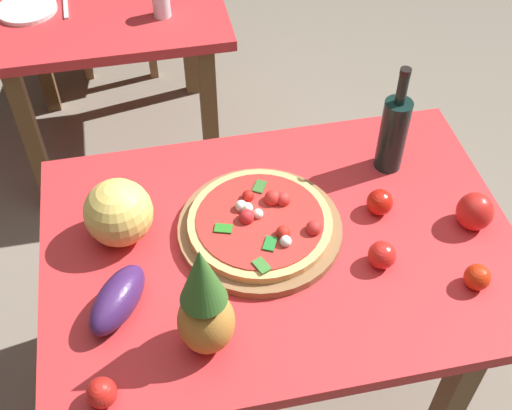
# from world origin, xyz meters

# --- Properties ---
(ground_plane) EXTENTS (10.00, 10.00, 0.00)m
(ground_plane) POSITION_xyz_m (0.00, 0.00, 0.00)
(ground_plane) COLOR gray
(display_table) EXTENTS (1.21, 0.85, 0.74)m
(display_table) POSITION_xyz_m (0.00, 0.00, 0.65)
(display_table) COLOR brown
(display_table) RESTS_ON ground_plane
(background_table) EXTENTS (0.89, 0.78, 0.74)m
(background_table) POSITION_xyz_m (-0.39, 1.30, 0.62)
(background_table) COLOR brown
(background_table) RESTS_ON ground_plane
(pizza_board) EXTENTS (0.42, 0.42, 0.02)m
(pizza_board) POSITION_xyz_m (-0.04, 0.04, 0.75)
(pizza_board) COLOR brown
(pizza_board) RESTS_ON display_table
(pizza) EXTENTS (0.37, 0.37, 0.06)m
(pizza) POSITION_xyz_m (-0.04, 0.04, 0.78)
(pizza) COLOR #E4B067
(pizza) RESTS_ON pizza_board
(wine_bottle) EXTENTS (0.08, 0.08, 0.33)m
(wine_bottle) POSITION_xyz_m (0.36, 0.21, 0.86)
(wine_bottle) COLOR black
(wine_bottle) RESTS_ON display_table
(pineapple_left) EXTENTS (0.13, 0.13, 0.33)m
(pineapple_left) POSITION_xyz_m (-0.23, -0.25, 0.89)
(pineapple_left) COLOR #BE8035
(pineapple_left) RESTS_ON display_table
(melon) EXTENTS (0.17, 0.17, 0.17)m
(melon) POSITION_xyz_m (-0.39, 0.10, 0.83)
(melon) COLOR #EBCC61
(melon) RESTS_ON display_table
(bell_pepper) EXTENTS (0.10, 0.10, 0.10)m
(bell_pepper) POSITION_xyz_m (0.50, -0.04, 0.79)
(bell_pepper) COLOR red
(bell_pepper) RESTS_ON display_table
(eggplant) EXTENTS (0.19, 0.22, 0.09)m
(eggplant) POSITION_xyz_m (-0.41, -0.13, 0.78)
(eggplant) COLOR #3D1F56
(eggplant) RESTS_ON display_table
(tomato_by_bottle) EXTENTS (0.06, 0.06, 0.06)m
(tomato_by_bottle) POSITION_xyz_m (0.43, -0.23, 0.77)
(tomato_by_bottle) COLOR red
(tomato_by_bottle) RESTS_ON display_table
(tomato_near_board) EXTENTS (0.07, 0.07, 0.07)m
(tomato_near_board) POSITION_xyz_m (0.28, 0.05, 0.77)
(tomato_near_board) COLOR red
(tomato_near_board) RESTS_ON display_table
(tomato_beside_pepper) EXTENTS (0.07, 0.07, 0.07)m
(tomato_beside_pepper) POSITION_xyz_m (0.23, -0.12, 0.77)
(tomato_beside_pepper) COLOR red
(tomato_beside_pepper) RESTS_ON display_table
(tomato_at_corner) EXTENTS (0.07, 0.07, 0.07)m
(tomato_at_corner) POSITION_xyz_m (-0.46, -0.35, 0.77)
(tomato_at_corner) COLOR red
(tomato_at_corner) RESTS_ON display_table
(drinking_glass_water) EXTENTS (0.06, 0.06, 0.11)m
(drinking_glass_water) POSITION_xyz_m (-0.18, 1.13, 0.80)
(drinking_glass_water) COLOR silver
(drinking_glass_water) RESTS_ON background_table
(dinner_plate) EXTENTS (0.22, 0.22, 0.02)m
(dinner_plate) POSITION_xyz_m (-0.67, 1.26, 0.75)
(dinner_plate) COLOR white
(dinner_plate) RESTS_ON background_table
(knife_utensil) EXTENTS (0.02, 0.18, 0.01)m
(knife_utensil) POSITION_xyz_m (-0.53, 1.26, 0.74)
(knife_utensil) COLOR silver
(knife_utensil) RESTS_ON background_table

